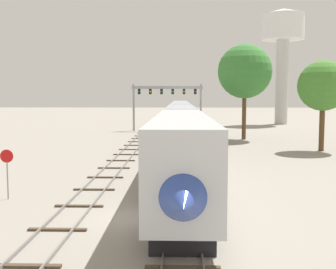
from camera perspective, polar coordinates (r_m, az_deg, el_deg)
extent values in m
plane|color=gray|center=(20.89, -3.72, -11.25)|extent=(400.00, 400.00, 0.00)
cube|color=slate|center=(80.16, 1.14, 1.04)|extent=(0.07, 200.00, 0.16)
cube|color=slate|center=(80.16, 2.17, 1.03)|extent=(0.07, 200.00, 0.16)
cube|color=#473828|center=(15.13, 2.00, -17.60)|extent=(2.60, 0.24, 0.10)
cube|color=#473828|center=(18.88, 1.91, -12.89)|extent=(2.60, 0.24, 0.10)
cube|color=#473828|center=(22.72, 1.85, -9.75)|extent=(2.60, 0.24, 0.10)
cube|color=#473828|center=(26.60, 1.81, -7.53)|extent=(2.60, 0.24, 0.10)
cube|color=#473828|center=(30.51, 1.78, -5.87)|extent=(2.60, 0.24, 0.10)
cube|color=#473828|center=(34.45, 1.76, -4.59)|extent=(2.60, 0.24, 0.10)
cube|color=#473828|center=(38.40, 1.74, -3.58)|extent=(2.60, 0.24, 0.10)
cube|color=#473828|center=(42.35, 1.73, -2.75)|extent=(2.60, 0.24, 0.10)
cube|color=#473828|center=(46.32, 1.71, -2.07)|extent=(2.60, 0.24, 0.10)
cube|color=#473828|center=(50.29, 1.70, -1.49)|extent=(2.60, 0.24, 0.10)
cube|color=#473828|center=(54.26, 1.70, -1.00)|extent=(2.60, 0.24, 0.10)
cube|color=#473828|center=(58.24, 1.69, -0.57)|extent=(2.60, 0.24, 0.10)
cube|color=#473828|center=(62.22, 1.68, -0.20)|extent=(2.60, 0.24, 0.10)
cube|color=#473828|center=(66.21, 1.68, 0.13)|extent=(2.60, 0.24, 0.10)
cube|color=#473828|center=(70.19, 1.67, 0.42)|extent=(2.60, 0.24, 0.10)
cube|color=#473828|center=(74.18, 1.67, 0.67)|extent=(2.60, 0.24, 0.10)
cube|color=#473828|center=(78.17, 1.66, 0.91)|extent=(2.60, 0.24, 0.10)
cube|color=#473828|center=(82.16, 1.66, 1.12)|extent=(2.60, 0.24, 0.10)
cube|color=#473828|center=(86.15, 1.65, 1.31)|extent=(2.60, 0.24, 0.10)
cube|color=#473828|center=(90.14, 1.65, 1.48)|extent=(2.60, 0.24, 0.10)
cube|color=#473828|center=(94.13, 1.65, 1.64)|extent=(2.60, 0.24, 0.10)
cube|color=#473828|center=(98.12, 1.65, 1.78)|extent=(2.60, 0.24, 0.10)
cube|color=#473828|center=(102.11, 1.64, 1.92)|extent=(2.60, 0.24, 0.10)
cube|color=#473828|center=(106.11, 1.64, 2.04)|extent=(2.60, 0.24, 0.10)
cube|color=#473828|center=(110.10, 1.64, 2.16)|extent=(2.60, 0.24, 0.10)
cube|color=#473828|center=(114.10, 1.64, 2.26)|extent=(2.60, 0.24, 0.10)
cube|color=#473828|center=(118.09, 1.64, 2.36)|extent=(2.60, 0.24, 0.10)
cube|color=#473828|center=(122.09, 1.63, 2.46)|extent=(2.60, 0.24, 0.10)
cube|color=#473828|center=(126.08, 1.63, 2.54)|extent=(2.60, 0.24, 0.10)
cube|color=#473828|center=(130.08, 1.63, 2.63)|extent=(2.60, 0.24, 0.10)
cube|color=#473828|center=(134.07, 1.63, 2.70)|extent=(2.60, 0.24, 0.10)
cube|color=#473828|center=(138.07, 1.63, 2.77)|extent=(2.60, 0.24, 0.10)
cube|color=#473828|center=(142.07, 1.63, 2.84)|extent=(2.60, 0.24, 0.10)
cube|color=#473828|center=(146.06, 1.63, 2.91)|extent=(2.60, 0.24, 0.10)
cube|color=#473828|center=(150.06, 1.62, 2.97)|extent=(2.60, 0.24, 0.10)
cube|color=#473828|center=(154.06, 1.62, 3.03)|extent=(2.60, 0.24, 0.10)
cube|color=#473828|center=(158.05, 1.62, 3.08)|extent=(2.60, 0.24, 0.10)
cube|color=#473828|center=(162.05, 1.62, 3.14)|extent=(2.60, 0.24, 0.10)
cube|color=#473828|center=(166.05, 1.62, 3.19)|extent=(2.60, 0.24, 0.10)
cube|color=#473828|center=(170.05, 1.62, 3.23)|extent=(2.60, 0.24, 0.10)
cube|color=#473828|center=(174.04, 1.62, 3.28)|extent=(2.60, 0.24, 0.10)
cube|color=#473828|center=(178.04, 1.62, 3.32)|extent=(2.60, 0.24, 0.10)
cube|color=slate|center=(60.54, -4.21, -0.33)|extent=(0.07, 160.00, 0.16)
cube|color=slate|center=(60.41, -2.85, -0.34)|extent=(0.07, 160.00, 0.16)
cube|color=#473828|center=(16.06, -18.93, -16.50)|extent=(2.60, 0.24, 0.10)
cube|color=#473828|center=(19.63, -14.75, -12.35)|extent=(2.60, 0.24, 0.10)
cube|color=#473828|center=(23.34, -11.96, -9.45)|extent=(2.60, 0.24, 0.10)
cube|color=#473828|center=(27.14, -9.98, -7.35)|extent=(2.60, 0.24, 0.10)
cube|color=#473828|center=(30.98, -8.49, -5.76)|extent=(2.60, 0.24, 0.10)
cube|color=#473828|center=(34.87, -7.34, -4.52)|extent=(2.60, 0.24, 0.10)
cube|color=#473828|center=(38.77, -6.43, -3.52)|extent=(2.60, 0.24, 0.10)
cube|color=#473828|center=(42.69, -5.68, -2.71)|extent=(2.60, 0.24, 0.10)
cube|color=#473828|center=(46.63, -5.06, -2.03)|extent=(2.60, 0.24, 0.10)
cube|color=#473828|center=(50.58, -4.54, -1.46)|extent=(2.60, 0.24, 0.10)
cube|color=#473828|center=(54.53, -4.09, -0.98)|extent=(2.60, 0.24, 0.10)
cube|color=#473828|center=(58.49, -3.71, -0.55)|extent=(2.60, 0.24, 0.10)
cube|color=#473828|center=(62.45, -3.37, -0.19)|extent=(2.60, 0.24, 0.10)
cube|color=#473828|center=(66.42, -3.07, 0.14)|extent=(2.60, 0.24, 0.10)
cube|color=#473828|center=(70.40, -2.81, 0.43)|extent=(2.60, 0.24, 0.10)
cube|color=#473828|center=(74.37, -2.58, 0.68)|extent=(2.60, 0.24, 0.10)
cube|color=#473828|center=(78.35, -2.36, 0.91)|extent=(2.60, 0.24, 0.10)
cube|color=#473828|center=(82.33, -2.17, 1.12)|extent=(2.60, 0.24, 0.10)
cube|color=#473828|center=(86.31, -2.00, 1.31)|extent=(2.60, 0.24, 0.10)
cube|color=#473828|center=(90.30, -1.84, 1.48)|extent=(2.60, 0.24, 0.10)
cube|color=#473828|center=(94.28, -1.70, 1.64)|extent=(2.60, 0.24, 0.10)
cube|color=#473828|center=(98.27, -1.56, 1.79)|extent=(2.60, 0.24, 0.10)
cube|color=#473828|center=(102.26, -1.44, 1.92)|extent=(2.60, 0.24, 0.10)
cube|color=#473828|center=(106.24, -1.33, 2.05)|extent=(2.60, 0.24, 0.10)
cube|color=#473828|center=(110.23, -1.22, 2.16)|extent=(2.60, 0.24, 0.10)
cube|color=#473828|center=(114.22, -1.13, 2.27)|extent=(2.60, 0.24, 0.10)
cube|color=#473828|center=(118.21, -1.03, 2.37)|extent=(2.60, 0.24, 0.10)
cube|color=#473828|center=(122.20, -0.95, 2.46)|extent=(2.60, 0.24, 0.10)
cube|color=#473828|center=(126.20, -0.87, 2.55)|extent=(2.60, 0.24, 0.10)
cube|color=#473828|center=(130.19, -0.79, 2.63)|extent=(2.60, 0.24, 0.10)
cube|color=#473828|center=(134.18, -0.72, 2.71)|extent=(2.60, 0.24, 0.10)
cube|color=#473828|center=(138.17, -0.66, 2.78)|extent=(2.60, 0.24, 0.10)
cube|color=silver|center=(25.03, 1.84, -1.71)|extent=(3.00, 21.81, 3.80)
cone|color=#2D479E|center=(14.16, 2.04, -8.74)|extent=(2.88, 2.60, 2.88)
cube|color=black|center=(15.26, 2.02, -1.85)|extent=(3.04, 1.80, 1.10)
cube|color=black|center=(25.43, 1.83, -7.08)|extent=(2.52, 19.63, 1.00)
cube|color=#9EA3AD|center=(47.75, 1.72, 1.59)|extent=(3.00, 21.81, 3.80)
cube|color=black|center=(47.73, 1.72, 2.07)|extent=(3.04, 20.06, 0.90)
cube|color=black|center=(47.96, 1.71, -1.27)|extent=(2.52, 19.63, 1.00)
cube|color=#9EA3AD|center=(70.52, 1.68, 2.76)|extent=(3.00, 21.81, 3.80)
cube|color=black|center=(70.51, 1.68, 3.08)|extent=(3.04, 20.06, 0.90)
cube|color=black|center=(70.67, 1.67, 0.81)|extent=(2.52, 19.63, 1.00)
cube|color=#9EA3AD|center=(93.31, 1.65, 3.36)|extent=(3.00, 21.81, 3.80)
cube|color=black|center=(93.30, 1.65, 3.60)|extent=(3.04, 20.06, 0.90)
cube|color=black|center=(93.42, 1.65, 1.89)|extent=(2.52, 19.63, 1.00)
cylinder|color=#999BA0|center=(72.45, -4.68, 3.68)|extent=(0.36, 0.36, 8.00)
cylinder|color=#999BA0|center=(72.12, 4.46, 3.67)|extent=(0.36, 0.36, 8.00)
cube|color=#999BA0|center=(72.05, -0.12, 6.39)|extent=(12.10, 0.36, 0.50)
cube|color=black|center=(72.39, -3.93, 5.82)|extent=(0.44, 0.32, 0.90)
sphere|color=green|center=(72.20, -3.94, 5.82)|extent=(0.28, 0.28, 0.28)
cube|color=black|center=(72.23, -2.41, 5.83)|extent=(0.44, 0.32, 0.90)
sphere|color=yellow|center=(72.04, -2.42, 5.83)|extent=(0.28, 0.28, 0.28)
cube|color=black|center=(72.12, -0.88, 5.83)|extent=(0.44, 0.32, 0.90)
sphere|color=green|center=(71.93, -0.89, 5.83)|extent=(0.28, 0.28, 0.28)
cube|color=black|center=(72.06, 0.65, 5.83)|extent=(0.44, 0.32, 0.90)
sphere|color=green|center=(71.87, 0.65, 5.83)|extent=(0.28, 0.28, 0.28)
cube|color=black|center=(72.06, 2.18, 5.83)|extent=(0.44, 0.32, 0.90)
sphere|color=yellow|center=(71.87, 2.18, 5.83)|extent=(0.28, 0.28, 0.28)
cube|color=black|center=(72.10, 3.71, 5.82)|extent=(0.44, 0.32, 0.90)
sphere|color=red|center=(71.91, 3.72, 5.82)|extent=(0.28, 0.28, 0.28)
cylinder|color=beige|center=(92.61, 15.16, 6.85)|extent=(2.60, 2.60, 17.70)
cylinder|color=white|center=(93.67, 15.33, 13.85)|extent=(8.64, 8.64, 5.17)
cone|color=white|center=(94.21, 15.38, 15.77)|extent=(8.81, 8.81, 1.20)
cylinder|color=gray|center=(26.00, -20.90, -5.81)|extent=(0.08, 0.08, 2.20)
cylinder|color=red|center=(25.76, -21.02, -2.75)|extent=(0.76, 0.03, 0.76)
cylinder|color=brown|center=(48.28, 20.11, 0.93)|extent=(0.56, 0.56, 5.15)
sphere|color=#427F2D|center=(48.18, 20.28, 6.22)|extent=(5.38, 5.38, 5.38)
cylinder|color=brown|center=(58.49, 10.26, 2.62)|extent=(0.56, 0.56, 6.70)
sphere|color=#387A33|center=(58.53, 10.36, 8.41)|extent=(7.33, 7.33, 7.33)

